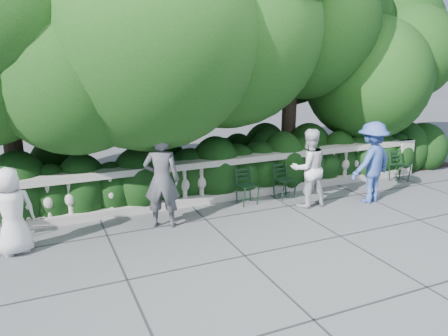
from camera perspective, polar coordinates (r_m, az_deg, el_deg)
name	(u,v)px	position (r m, az deg, el deg)	size (l,w,h in m)	color
ground	(245,230)	(8.58, 2.73, -8.07)	(90.00, 90.00, 0.00)	#484B4F
balustrade	(210,181)	(9.95, -1.87, -1.76)	(12.00, 0.44, 1.00)	#9E998E
shrub_hedge	(192,187)	(11.17, -4.16, -2.51)	(15.00, 2.60, 1.70)	black
tree_canopy	(213,25)	(11.09, -1.42, 18.14)	(15.04, 6.52, 6.78)	#3F3023
chair_b	(11,240)	(9.01, -26.01, -8.51)	(0.44, 0.48, 0.84)	black
chair_d	(250,206)	(9.84, 3.46, -4.96)	(0.44, 0.48, 0.84)	black
chair_e	(288,200)	(10.34, 8.36, -4.10)	(0.44, 0.48, 0.84)	black
chair_f	(403,183)	(12.43, 22.29, -1.79)	(0.44, 0.48, 0.84)	black
person_businessman	(12,211)	(8.18, -25.97, -5.11)	(0.74, 0.48, 1.52)	silver
person_woman_grey	(162,180)	(8.52, -8.14, -1.56)	(0.69, 0.46, 1.90)	#424347
person_casual_man	(308,168)	(9.76, 10.96, -0.02)	(0.85, 0.66, 1.75)	silver
person_older_blue	(372,162)	(10.42, 18.72, 0.71)	(1.20, 0.69, 1.85)	#33509A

